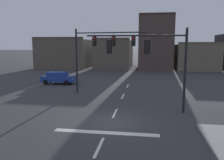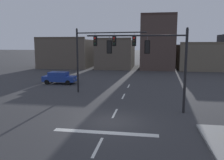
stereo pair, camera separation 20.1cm
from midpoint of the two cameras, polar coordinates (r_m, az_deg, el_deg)
ground_plane at (r=16.08m, az=-0.00°, el=-10.31°), size 400.00×400.00×0.00m
stop_bar_paint at (r=14.23m, az=-1.33°, el=-12.89°), size 6.40×0.50×0.01m
lane_centreline at (r=17.96m, az=1.03°, el=-8.23°), size 0.16×26.40×0.01m
signal_mast_near_side at (r=17.98m, az=11.05°, el=5.94°), size 7.67×0.49×6.53m
signal_mast_far_side at (r=24.53m, az=-3.19°, el=7.92°), size 7.55×1.03×6.99m
car_lot_nearside at (r=31.83m, az=-12.75°, el=0.62°), size 4.47×1.93×1.61m
building_row at (r=52.46m, az=10.18°, el=7.15°), size 48.85×13.34×11.37m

